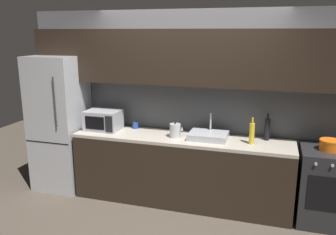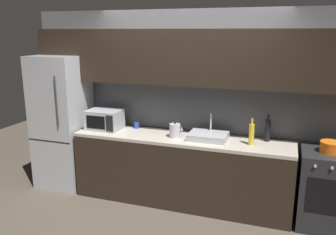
{
  "view_description": "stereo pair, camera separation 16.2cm",
  "coord_description": "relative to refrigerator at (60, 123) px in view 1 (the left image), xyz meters",
  "views": [
    {
      "loc": [
        1.08,
        -3.24,
        2.22
      ],
      "look_at": [
        -0.18,
        0.9,
        1.15
      ],
      "focal_mm": 37.22,
      "sensor_mm": 36.0,
      "label": 1
    },
    {
      "loc": [
        1.24,
        -3.19,
        2.22
      ],
      "look_at": [
        -0.18,
        0.9,
        1.15
      ],
      "focal_mm": 37.22,
      "sensor_mm": 36.0,
      "label": 2
    }
  ],
  "objects": [
    {
      "name": "counter_run",
      "position": [
        1.79,
        0.0,
        -0.5
      ],
      "size": [
        2.82,
        0.6,
        0.9
      ],
      "color": "black",
      "rests_on": "ground"
    },
    {
      "name": "wine_bottle_yellow",
      "position": [
        2.67,
        -0.02,
        0.08
      ],
      "size": [
        0.06,
        0.06,
        0.32
      ],
      "color": "gold",
      "rests_on": "counter_run"
    },
    {
      "name": "kettle",
      "position": [
        1.72,
        -0.03,
        0.04
      ],
      "size": [
        0.18,
        0.14,
        0.2
      ],
      "color": "#B7BABF",
      "rests_on": "counter_run"
    },
    {
      "name": "refrigerator",
      "position": [
        0.0,
        0.0,
        0.0
      ],
      "size": [
        0.68,
        0.69,
        1.9
      ],
      "color": "#ADAFB5",
      "rests_on": "ground"
    },
    {
      "name": "wine_bottle_dark",
      "position": [
        2.84,
        0.19,
        0.09
      ],
      "size": [
        0.07,
        0.07,
        0.34
      ],
      "color": "black",
      "rests_on": "counter_run"
    },
    {
      "name": "mug_blue",
      "position": [
        1.08,
        0.21,
        -0.0
      ],
      "size": [
        0.08,
        0.08,
        0.09
      ],
      "primitive_type": "cylinder",
      "color": "#234299",
      "rests_on": "counter_run"
    },
    {
      "name": "sink_basin",
      "position": [
        2.14,
        0.03,
        -0.01
      ],
      "size": [
        0.48,
        0.38,
        0.3
      ],
      "color": "#ADAFB5",
      "rests_on": "counter_run"
    },
    {
      "name": "back_wall",
      "position": [
        1.79,
        0.3,
        0.6
      ],
      "size": [
        4.56,
        0.44,
        2.5
      ],
      "color": "slate",
      "rests_on": "ground"
    },
    {
      "name": "microwave",
      "position": [
        0.68,
        0.02,
        0.09
      ],
      "size": [
        0.46,
        0.35,
        0.27
      ],
      "color": "#A8AAAF",
      "rests_on": "counter_run"
    },
    {
      "name": "cooking_pot",
      "position": [
        3.54,
        0.0,
        0.01
      ],
      "size": [
        0.24,
        0.24,
        0.12
      ],
      "color": "orange",
      "rests_on": "oven_range"
    },
    {
      "name": "oven_range",
      "position": [
        3.54,
        -0.0,
        -0.5
      ],
      "size": [
        0.6,
        0.62,
        0.9
      ],
      "color": "#232326",
      "rests_on": "ground"
    }
  ]
}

